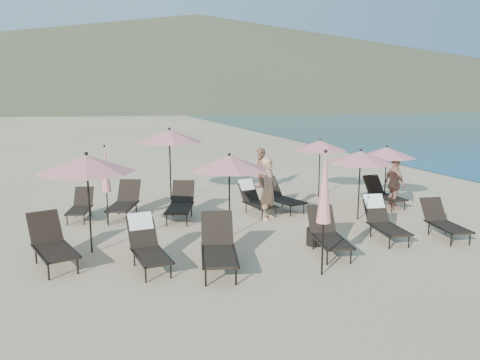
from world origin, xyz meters
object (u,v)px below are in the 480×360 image
object	(u,v)px
lounger_3	(328,234)
umbrella_open_5	(387,152)
lounger_4	(383,220)
umbrella_open_4	(320,145)
lounger_8	(181,203)
umbrella_closed_1	(106,170)
lounger_11	(383,193)
side_table_1	(315,237)
beachgoer_b	(261,169)
lounger_7	(125,201)
umbrella_open_1	(229,163)
lounger_5	(443,221)
umbrella_closed_0	(325,189)
umbrella_open_0	(87,164)
lounger_10	(281,196)
side_table_0	(224,248)
lounger_0	(52,243)
lounger_6	(81,206)
lounger_2	(218,246)
beachgoer_c	(395,184)
lounger_1	(147,244)
beachgoer_a	(268,188)
lounger_9	(255,198)
umbrella_open_2	(360,157)
umbrella_open_3	(169,136)

from	to	relation	value
lounger_3	umbrella_open_5	distance (m)	5.65
lounger_4	umbrella_open_4	bearing A→B (deg)	89.06
lounger_8	umbrella_closed_1	xyz separation A→B (m)	(-2.07, -0.15, 1.10)
lounger_11	side_table_1	xyz separation A→B (m)	(-3.92, -3.05, -0.23)
lounger_8	beachgoer_b	size ratio (longest dim) A/B	1.19
lounger_7	umbrella_open_1	bearing A→B (deg)	-30.67
lounger_5	umbrella_closed_0	xyz separation A→B (m)	(-4.14, -1.42, 1.36)
lounger_8	umbrella_open_0	size ratio (longest dim) A/B	0.81
lounger_10	side_table_0	xyz separation A→B (m)	(-2.86, -3.73, -0.22)
lounger_0	lounger_6	distance (m)	3.86
lounger_2	beachgoer_c	size ratio (longest dim) A/B	1.19
lounger_1	beachgoer_a	xyz separation A→B (m)	(3.80, 2.92, 0.42)
lounger_1	lounger_6	world-z (taller)	lounger_1
lounger_3	umbrella_closed_1	bearing A→B (deg)	150.94
lounger_9	beachgoer_a	distance (m)	0.93
lounger_4	side_table_0	world-z (taller)	lounger_4
side_table_1	lounger_1	bearing A→B (deg)	-175.75
lounger_9	umbrella_open_2	bearing A→B (deg)	-44.38
side_table_0	lounger_0	bearing A→B (deg)	170.19
lounger_6	umbrella_closed_0	size ratio (longest dim) A/B	0.61
lounger_0	beachgoer_b	size ratio (longest dim) A/B	1.20
lounger_6	lounger_0	bearing A→B (deg)	-86.25
umbrella_open_5	lounger_2	bearing A→B (deg)	-148.81
umbrella_open_1	umbrella_open_2	bearing A→B (deg)	7.48
umbrella_closed_1	umbrella_open_4	bearing A→B (deg)	13.08
lounger_9	umbrella_open_1	world-z (taller)	umbrella_open_1
lounger_2	umbrella_open_1	xyz separation A→B (m)	(0.84, 2.16, 1.42)
lounger_10	umbrella_open_3	xyz separation A→B (m)	(-3.11, 2.50, 1.77)
beachgoer_c	beachgoer_a	bearing A→B (deg)	90.09
lounger_6	beachgoer_a	world-z (taller)	beachgoer_a
lounger_6	lounger_11	distance (m)	9.51
umbrella_open_3	umbrella_closed_0	world-z (taller)	umbrella_closed_0
umbrella_closed_1	lounger_9	bearing A→B (deg)	2.52
lounger_3	umbrella_open_3	bearing A→B (deg)	121.22
lounger_5	umbrella_open_0	world-z (taller)	umbrella_open_0
lounger_8	beachgoer_c	bearing A→B (deg)	11.16
lounger_4	lounger_9	xyz separation A→B (m)	(-2.28, 3.42, -0.03)
beachgoer_a	lounger_9	bearing A→B (deg)	55.83
lounger_4	lounger_10	world-z (taller)	lounger_4
umbrella_open_3	side_table_1	size ratio (longest dim) A/B	6.02
lounger_2	umbrella_closed_1	xyz separation A→B (m)	(-2.14, 4.12, 1.08)
beachgoer_c	side_table_1	bearing A→B (deg)	123.12
umbrella_open_1	side_table_1	distance (m)	2.79
lounger_0	lounger_2	bearing A→B (deg)	-39.05
side_table_0	beachgoer_c	distance (m)	7.00
umbrella_open_2	side_table_0	xyz separation A→B (m)	(-4.60, -2.04, -1.61)
umbrella_open_2	beachgoer_c	size ratio (longest dim) A/B	1.27
lounger_3	side_table_0	size ratio (longest dim) A/B	3.87
lounger_4	side_table_1	distance (m)	1.92
lounger_7	beachgoer_b	size ratio (longest dim) A/B	1.17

